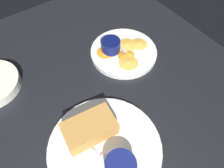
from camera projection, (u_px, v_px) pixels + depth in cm
name	position (u px, v px, depth cm)	size (l,w,h in cm)	color
ground_plane	(81.00, 117.00, 62.04)	(110.00, 110.00, 3.00)	black
plate_sandwich_main	(105.00, 148.00, 54.54)	(28.80, 28.80, 1.60)	white
sandwich_half_near	(90.00, 129.00, 54.13)	(14.01, 9.12, 4.80)	#C68C42
ramekin_dark_sauce	(122.00, 165.00, 49.08)	(7.28, 7.28, 4.16)	navy
spoon_by_dark_ramekin	(101.00, 155.00, 52.26)	(5.46, 9.58, 0.80)	silver
plate_chips_companion	(124.00, 52.00, 73.95)	(22.60, 22.60, 1.60)	white
ramekin_light_gravy	(111.00, 45.00, 71.69)	(6.36, 6.36, 4.13)	#0C144C
spoon_by_gravy_ramekin	(116.00, 41.00, 75.36)	(2.32, 9.90, 0.80)	silver
plantain_chip_scatter	(125.00, 51.00, 72.68)	(19.96, 16.69, 0.60)	gold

